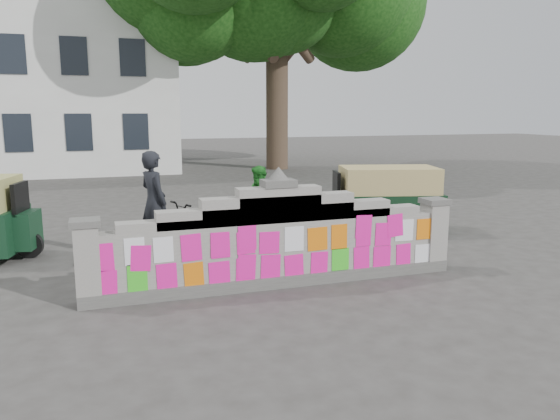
{
  "coord_description": "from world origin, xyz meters",
  "views": [
    {
      "loc": [
        -2.83,
        -8.39,
        2.9
      ],
      "look_at": [
        0.37,
        1.0,
        1.1
      ],
      "focal_mm": 35.0,
      "sensor_mm": 36.0,
      "label": 1
    }
  ],
  "objects": [
    {
      "name": "ground",
      "position": [
        0.0,
        0.0,
        0.0
      ],
      "size": [
        100.0,
        100.0,
        0.0
      ],
      "primitive_type": "plane",
      "color": "#383533",
      "rests_on": "ground"
    },
    {
      "name": "parapet_wall",
      "position": [
        -0.0,
        -0.01,
        0.75
      ],
      "size": [
        6.48,
        0.44,
        2.01
      ],
      "color": "#4C4C49",
      "rests_on": "ground"
    },
    {
      "name": "building",
      "position": [
        -7.0,
        21.98,
        4.01
      ],
      "size": [
        16.0,
        10.0,
        8.9
      ],
      "color": "silver",
      "rests_on": "ground"
    },
    {
      "name": "cyclist_bike",
      "position": [
        -1.81,
        2.01,
        0.57
      ],
      "size": [
        2.29,
        1.53,
        1.14
      ],
      "primitive_type": "imported",
      "rotation": [
        0.0,
        0.0,
        1.97
      ],
      "color": "black",
      "rests_on": "ground"
    },
    {
      "name": "cyclist_rider",
      "position": [
        -1.81,
        2.01,
        0.96
      ],
      "size": [
        0.7,
        0.83,
        1.93
      ],
      "primitive_type": "imported",
      "rotation": [
        0.0,
        0.0,
        1.97
      ],
      "color": "black",
      "rests_on": "ground"
    },
    {
      "name": "pedestrian",
      "position": [
        0.77,
        3.69,
        0.83
      ],
      "size": [
        0.83,
        0.95,
        1.65
      ],
      "primitive_type": "imported",
      "rotation": [
        0.0,
        0.0,
        -1.27
      ],
      "color": "#228025",
      "rests_on": "ground"
    },
    {
      "name": "rickshaw_right",
      "position": [
        3.78,
        3.12,
        0.82
      ],
      "size": [
        2.95,
        1.91,
        1.58
      ],
      "rotation": [
        0.0,
        0.0,
        2.88
      ],
      "color": "black",
      "rests_on": "ground"
    }
  ]
}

